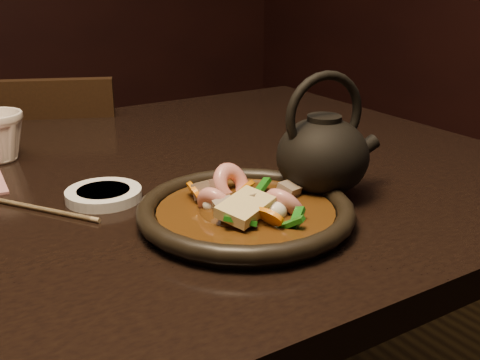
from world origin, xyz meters
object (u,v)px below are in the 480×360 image
plate (246,212)px  chair (47,229)px  table (7,258)px  teapot (323,152)px

plate → chair: bearing=94.1°
table → plate: 0.34m
plate → teapot: size_ratio=1.59×
chair → table: bearing=96.0°
table → teapot: size_ratio=9.50×
table → teapot: (0.38, -0.20, 0.14)m
table → plate: plate is taller
chair → teapot: (0.19, -0.76, 0.36)m
chair → teapot: teapot is taller
plate → teapot: bearing=8.1°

